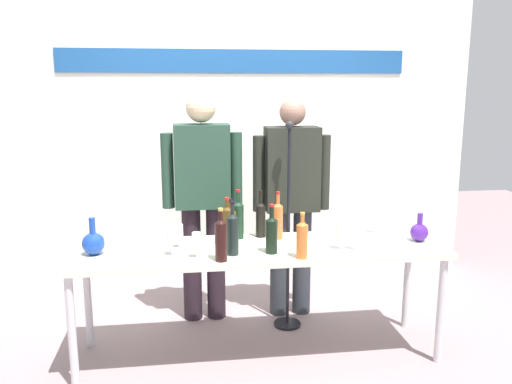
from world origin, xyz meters
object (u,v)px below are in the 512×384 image
(wine_bottle_2, at_px, (233,233))
(microphone_stand, at_px, (288,260))
(display_table, at_px, (259,256))
(presenter_right, at_px, (291,195))
(wine_bottle_4, at_px, (261,218))
(wine_glass_right_2, at_px, (376,218))
(wine_bottle_5, at_px, (221,238))
(presenter_left, at_px, (203,193))
(wine_bottle_8, at_px, (231,224))
(wine_bottle_3, at_px, (302,238))
(wine_glass_right_0, at_px, (341,232))
(wine_bottle_1, at_px, (227,225))
(decanter_blue_left, at_px, (93,243))
(wine_bottle_7, at_px, (272,233))
(wine_bottle_0, at_px, (278,219))
(wine_glass_left_1, at_px, (172,237))
(wine_bottle_6, at_px, (238,218))
(decanter_blue_right, at_px, (419,232))
(wine_glass_left_0, at_px, (197,240))
(wine_glass_right_1, at_px, (356,233))
(wine_glass_left_2, at_px, (178,232))

(wine_bottle_2, bearing_deg, microphone_stand, 49.29)
(display_table, bearing_deg, presenter_right, 61.56)
(wine_bottle_4, bearing_deg, wine_bottle_2, -121.98)
(presenter_right, relative_size, wine_glass_right_2, 10.83)
(wine_bottle_5, bearing_deg, presenter_left, 94.92)
(presenter_right, height_order, wine_bottle_8, presenter_right)
(wine_bottle_3, height_order, wine_glass_right_0, wine_bottle_3)
(presenter_left, relative_size, wine_bottle_1, 5.38)
(decanter_blue_left, distance_m, wine_bottle_1, 0.83)
(presenter_left, xyz_separation_m, wine_bottle_7, (0.39, -0.75, -0.11))
(wine_bottle_2, bearing_deg, wine_bottle_0, 42.38)
(wine_bottle_1, bearing_deg, wine_glass_left_1, -157.52)
(display_table, relative_size, wine_bottle_1, 7.48)
(wine_bottle_3, xyz_separation_m, wine_bottle_5, (-0.48, 0.01, 0.01))
(wine_glass_left_1, height_order, microphone_stand, microphone_stand)
(wine_bottle_2, bearing_deg, wine_bottle_8, 87.28)
(wine_bottle_2, bearing_deg, wine_bottle_7, -0.18)
(wine_bottle_6, xyz_separation_m, wine_glass_left_1, (-0.44, -0.31, -0.03))
(decanter_blue_right, bearing_deg, wine_glass_left_1, -177.30)
(wine_bottle_4, xyz_separation_m, wine_glass_left_0, (-0.44, -0.40, -0.02))
(wine_bottle_4, bearing_deg, wine_glass_right_2, -0.77)
(display_table, distance_m, wine_bottle_8, 0.28)
(wine_glass_right_1, bearing_deg, wine_glass_right_0, 168.34)
(decanter_blue_left, height_order, wine_bottle_5, wine_bottle_5)
(wine_glass_left_0, relative_size, wine_glass_right_1, 1.07)
(wine_bottle_2, bearing_deg, decanter_blue_left, 172.18)
(wine_bottle_8, height_order, microphone_stand, microphone_stand)
(decanter_blue_left, relative_size, wine_bottle_6, 0.70)
(decanter_blue_right, xyz_separation_m, wine_bottle_2, (-1.25, -0.12, 0.07))
(wine_bottle_3, xyz_separation_m, wine_glass_right_0, (0.28, 0.14, -0.01))
(decanter_blue_left, xyz_separation_m, wine_bottle_0, (1.18, 0.19, 0.06))
(display_table, distance_m, wine_glass_right_1, 0.63)
(presenter_right, bearing_deg, wine_bottle_7, -110.21)
(presenter_right, height_order, wine_bottle_2, presenter_right)
(wine_bottle_6, relative_size, wine_bottle_8, 1.15)
(wine_bottle_4, bearing_deg, wine_glass_right_1, -33.45)
(wine_bottle_7, bearing_deg, wine_bottle_6, 116.02)
(decanter_blue_right, bearing_deg, wine_bottle_2, -174.72)
(presenter_left, height_order, presenter_right, presenter_left)
(decanter_blue_left, distance_m, wine_bottle_3, 1.27)
(wine_glass_left_0, height_order, wine_glass_right_0, wine_glass_left_0)
(wine_bottle_4, relative_size, wine_glass_left_2, 2.12)
(wine_glass_left_1, bearing_deg, wine_bottle_5, -27.26)
(wine_glass_left_0, bearing_deg, display_table, 22.84)
(wine_bottle_4, height_order, wine_glass_right_0, wine_bottle_4)
(wine_bottle_4, xyz_separation_m, wine_bottle_5, (-0.30, -0.47, 0.01))
(wine_bottle_4, bearing_deg, wine_glass_left_1, -151.58)
(wine_glass_right_2, bearing_deg, wine_glass_left_1, -167.59)
(wine_bottle_5, bearing_deg, wine_bottle_4, 57.13)
(display_table, xyz_separation_m, wine_bottle_6, (-0.11, 0.22, 0.20))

